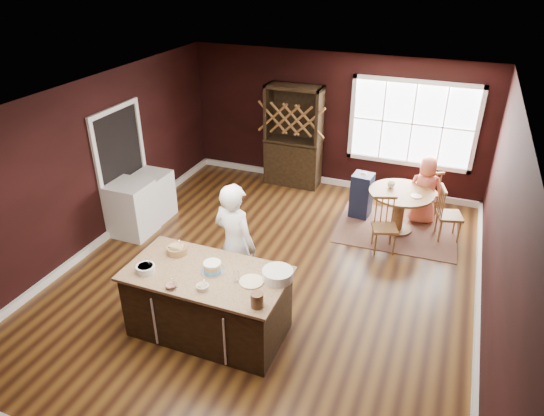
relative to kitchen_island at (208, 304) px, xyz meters
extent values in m
plane|color=brown|center=(0.26, 1.42, -0.44)|extent=(7.00, 7.00, 0.00)
plane|color=white|center=(0.26, 1.42, 2.26)|extent=(7.00, 7.00, 0.00)
plane|color=black|center=(0.26, 4.92, 0.91)|extent=(6.00, 0.00, 6.00)
plane|color=black|center=(0.26, -2.08, 0.91)|extent=(6.00, 0.00, 6.00)
plane|color=black|center=(-2.74, 1.42, 0.91)|extent=(0.00, 7.00, 7.00)
plane|color=black|center=(3.26, 1.42, 0.91)|extent=(0.00, 7.00, 7.00)
cube|color=black|center=(0.00, 0.00, -0.03)|extent=(1.91, 0.96, 0.83)
cube|color=tan|center=(0.00, 0.00, 0.46)|extent=(1.99, 1.04, 0.04)
cylinder|color=#946336|center=(1.86, 3.48, -0.42)|extent=(0.51, 0.51, 0.04)
cylinder|color=#946336|center=(1.86, 3.48, -0.08)|extent=(0.18, 0.18, 0.67)
cylinder|color=#946336|center=(1.86, 3.48, 0.29)|extent=(1.10, 1.10, 0.04)
imported|color=white|center=(0.05, 0.72, 0.46)|extent=(0.74, 0.58, 1.80)
cylinder|color=silver|center=(-0.69, -0.25, 0.53)|extent=(0.23, 0.23, 0.09)
cylinder|color=#9E6836|center=(-0.55, 0.24, 0.53)|extent=(0.26, 0.26, 0.10)
cylinder|color=white|center=(-0.23, -0.42, 0.51)|extent=(0.15, 0.15, 0.05)
cylinder|color=beige|center=(0.12, -0.30, 0.51)|extent=(0.15, 0.15, 0.06)
cylinder|color=white|center=(0.43, -0.03, 0.55)|extent=(0.07, 0.07, 0.14)
cylinder|color=beige|center=(0.59, 0.02, 0.49)|extent=(0.29, 0.29, 0.02)
cylinder|color=white|center=(0.86, 0.19, 0.54)|extent=(0.37, 0.37, 0.13)
cylinder|color=#4F3825|center=(0.83, -0.35, 0.57)|extent=(0.14, 0.14, 0.17)
cube|color=brown|center=(1.86, 3.48, -0.43)|extent=(2.10, 1.66, 0.01)
imported|color=#F2785D|center=(2.22, 3.96, 0.19)|extent=(0.66, 0.47, 1.25)
cylinder|color=beige|center=(2.12, 3.39, 0.32)|extent=(0.19, 0.19, 0.01)
imported|color=silver|center=(1.66, 3.59, 0.36)|extent=(0.13, 0.13, 0.10)
cube|color=black|center=(-0.49, 4.64, 0.60)|extent=(1.13, 0.47, 2.07)
cube|color=white|center=(-2.38, 1.70, 0.03)|extent=(0.65, 0.63, 0.94)
cube|color=silver|center=(-2.38, 2.34, -0.01)|extent=(0.60, 0.58, 0.87)
camera|label=1|loc=(2.51, -4.19, 3.96)|focal=32.00mm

